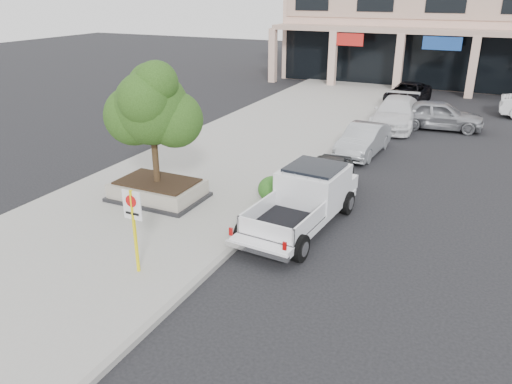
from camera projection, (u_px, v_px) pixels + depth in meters
ground at (276, 269)px, 13.57m from camera, size 120.00×120.00×0.00m
sidewalk at (212, 170)px, 20.75m from camera, size 8.00×52.00×0.15m
curb at (301, 185)px, 19.17m from camera, size 0.20×52.00×0.15m
planter at (158, 190)px, 17.66m from camera, size 3.20×2.20×0.68m
planter_tree at (157, 107)px, 16.62m from camera, size 2.90×2.55×4.00m
no_parking_sign at (134, 220)px, 12.65m from camera, size 0.55×0.09×2.30m
hedge at (273, 189)px, 17.32m from camera, size 1.10×0.99×0.93m
pickup_truck at (300, 202)px, 15.61m from camera, size 2.55×5.83×1.79m
curb_car_a at (325, 178)px, 18.12m from camera, size 2.00×4.21×1.39m
curb_car_b at (363, 140)px, 22.77m from camera, size 1.75×4.27×1.38m
curb_car_c at (396, 113)px, 27.31m from camera, size 2.44×5.52×1.58m
curb_car_d at (408, 93)px, 32.95m from camera, size 2.67×5.06×1.36m
lot_car_a at (439, 115)px, 26.88m from camera, size 4.79×2.37×1.57m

